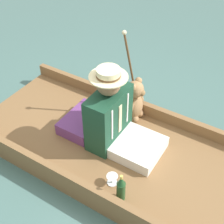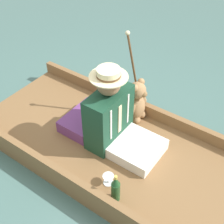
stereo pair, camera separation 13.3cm
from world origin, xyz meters
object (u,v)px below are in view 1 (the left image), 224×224
teddy_bear (135,101)px  walking_cane (131,70)px  seated_person (115,119)px  champagne_bottle (121,188)px  wine_glass (112,178)px

teddy_bear → walking_cane: walking_cane is taller
seated_person → champagne_bottle: bearing=43.5°
wine_glass → seated_person: bearing=-151.4°
teddy_bear → wine_glass: size_ratio=4.83×
seated_person → teddy_bear: seated_person is taller
wine_glass → walking_cane: 1.04m
champagne_bottle → teddy_bear: bearing=-157.5°
champagne_bottle → seated_person: bearing=-144.4°
wine_glass → champagne_bottle: bearing=56.5°
seated_person → teddy_bear: 0.40m
teddy_bear → champagne_bottle: (0.90, 0.37, -0.08)m
teddy_bear → walking_cane: bearing=-121.8°
wine_glass → champagne_bottle: champagne_bottle is taller
seated_person → teddy_bear: (-0.39, -0.01, -0.07)m
seated_person → wine_glass: size_ratio=8.23×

